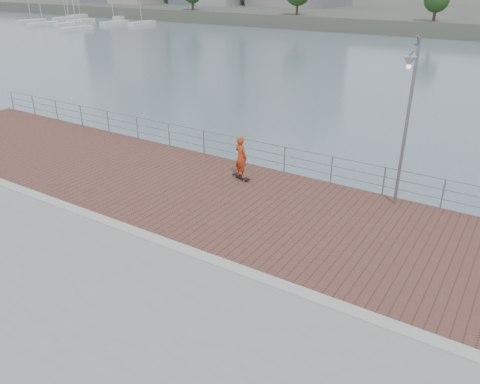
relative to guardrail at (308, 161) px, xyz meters
The scene contains 8 objects.
water 7.50m from the guardrail, 90.00° to the right, with size 400.00×400.00×0.00m, color slate.
brick_lane 3.47m from the guardrail, 90.00° to the right, with size 40.00×6.80×0.02m, color brown.
curb 7.03m from the guardrail, 90.00° to the right, with size 40.00×0.40×0.06m, color #B7B5AD.
guardrail is the anchor object (origin of this frame).
street_lamp 4.98m from the guardrail, 13.82° to the right, with size 0.40×1.17×5.52m.
skateboard 2.72m from the guardrail, 143.42° to the right, with size 0.90×0.48×0.10m.
skateboarder 2.67m from the guardrail, 143.42° to the right, with size 0.61×0.40×1.67m, color #C14019.
marina 97.66m from the guardrail, 144.70° to the left, with size 28.38×30.30×10.03m.
Camera 1 is at (7.08, -9.09, 7.41)m, focal length 35.00 mm.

